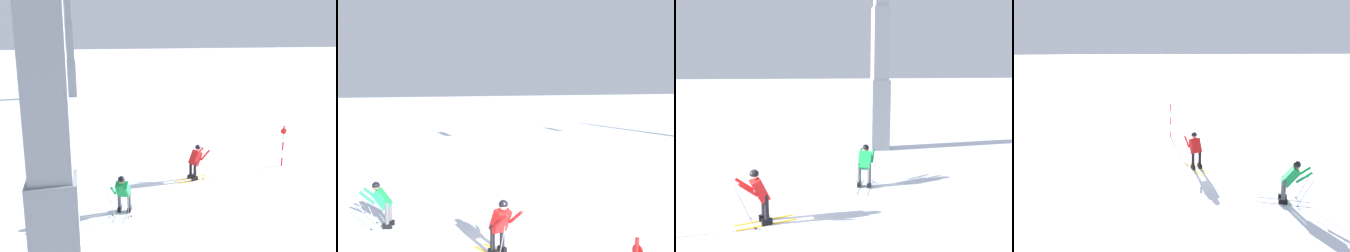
{
  "view_description": "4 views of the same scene",
  "coord_description": "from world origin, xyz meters",
  "views": [
    {
      "loc": [
        -16.14,
        5.61,
        6.21
      ],
      "look_at": [
        -0.92,
        2.13,
        2.46
      ],
      "focal_mm": 42.16,
      "sensor_mm": 36.0,
      "label": 1
    },
    {
      "loc": [
        -4.56,
        -9.24,
        4.51
      ],
      "look_at": [
        -0.13,
        2.12,
        3.28
      ],
      "focal_mm": 45.87,
      "sensor_mm": 36.0,
      "label": 2
    },
    {
      "loc": [
        8.41,
        1.79,
        4.14
      ],
      "look_at": [
        0.19,
        3.01,
        2.77
      ],
      "focal_mm": 37.75,
      "sensor_mm": 36.0,
      "label": 3
    },
    {
      "loc": [
        1.04,
        13.92,
        5.15
      ],
      "look_at": [
        -0.13,
        1.73,
        2.04
      ],
      "focal_mm": 35.39,
      "sensor_mm": 36.0,
      "label": 4
    }
  ],
  "objects": [
    {
      "name": "skier_distant_uphill",
      "position": [
        -3.43,
        4.3,
        0.84
      ],
      "size": [
        1.82,
        1.11,
        1.6
      ],
      "color": "white",
      "rests_on": "ground_plane"
    },
    {
      "name": "skier_carving_main",
      "position": [
        -0.76,
        0.88,
        0.88
      ],
      "size": [
        1.0,
        1.66,
        1.64
      ],
      "color": "yellow",
      "rests_on": "ground_plane"
    },
    {
      "name": "lift_tower_near",
      "position": [
        -8.95,
        6.19,
        4.58
      ],
      "size": [
        0.92,
        2.92,
        11.16
      ],
      "color": "gray",
      "rests_on": "ground_plane"
    },
    {
      "name": "ground_plane",
      "position": [
        0.0,
        0.0,
        0.0
      ],
      "size": [
        260.0,
        260.0,
        0.0
      ],
      "primitive_type": "plane",
      "color": "white"
    }
  ]
}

